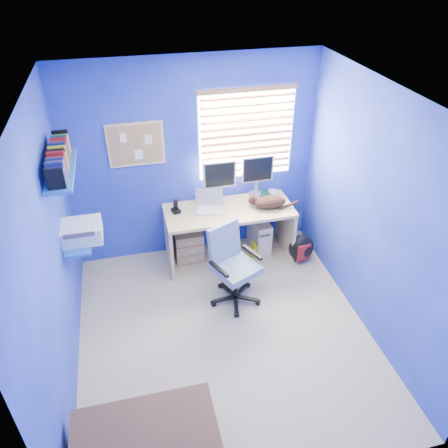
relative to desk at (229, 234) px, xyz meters
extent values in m
cube|color=#BDB195|center=(-0.36, -1.26, -0.37)|extent=(3.00, 3.20, 0.00)
cube|color=white|center=(-0.36, -1.26, 2.13)|extent=(3.00, 3.20, 0.00)
cube|color=#1A30A9|center=(-0.36, 0.34, 0.88)|extent=(3.00, 0.01, 2.50)
cube|color=#1A30A9|center=(-0.36, -2.86, 0.88)|extent=(3.00, 0.01, 2.50)
cube|color=#1A30A9|center=(-1.86, -1.26, 0.88)|extent=(0.01, 3.20, 2.50)
cube|color=#1A30A9|center=(1.14, -1.26, 0.88)|extent=(0.01, 3.20, 2.50)
cube|color=tan|center=(0.00, 0.00, 0.00)|extent=(1.57, 0.65, 0.74)
cube|color=silver|center=(-0.23, 0.03, 0.48)|extent=(0.37, 0.31, 0.22)
cube|color=silver|center=(-0.07, 0.23, 0.64)|extent=(0.40, 0.13, 0.54)
cube|color=silver|center=(0.42, 0.26, 0.64)|extent=(0.40, 0.12, 0.54)
cube|color=black|center=(-0.64, 0.08, 0.45)|extent=(0.12, 0.13, 0.17)
imported|color=#175E50|center=(0.50, 0.16, 0.42)|extent=(0.10, 0.09, 0.10)
cylinder|color=silver|center=(0.62, 0.19, 0.41)|extent=(0.13, 0.13, 0.07)
ellipsoid|color=black|center=(0.50, -0.07, 0.44)|extent=(0.45, 0.33, 0.14)
cube|color=beige|center=(0.44, 0.10, -0.14)|extent=(0.22, 0.45, 0.45)
cube|color=tan|center=(-0.50, 0.12, -0.17)|extent=(0.35, 0.28, 0.41)
cube|color=yellow|center=(0.30, -0.10, -0.25)|extent=(0.03, 0.17, 0.24)
ellipsoid|color=black|center=(0.88, -0.27, -0.18)|extent=(0.38, 0.33, 0.38)
cylinder|color=black|center=(-0.12, -0.79, -0.34)|extent=(0.71, 0.71, 0.06)
cylinder|color=black|center=(-0.12, -0.79, -0.13)|extent=(0.07, 0.07, 0.37)
cube|color=#7585A8|center=(-0.12, -0.79, 0.10)|extent=(0.58, 0.58, 0.08)
cube|color=#7585A8|center=(-0.21, -0.60, 0.35)|extent=(0.39, 0.22, 0.42)
cube|color=white|center=(0.29, 0.33, 1.18)|extent=(1.15, 0.01, 1.10)
cube|color=#A86C3A|center=(0.29, 0.30, 1.18)|extent=(1.10, 0.03, 1.00)
cube|color=tan|center=(-1.01, 0.33, 1.18)|extent=(0.64, 0.02, 0.52)
cube|color=tan|center=(-1.01, 0.32, 1.18)|extent=(0.58, 0.01, 0.46)
cube|color=blue|center=(-1.72, -0.51, 0.55)|extent=(0.26, 0.55, 0.03)
cube|color=silver|center=(-1.68, -0.51, 0.65)|extent=(0.42, 0.34, 0.18)
cube|color=blue|center=(-1.73, -0.51, 1.35)|extent=(0.24, 0.90, 0.03)
cube|color=navy|center=(-1.74, -0.51, 1.48)|extent=(0.15, 0.80, 0.22)
camera|label=1|loc=(-1.12, -4.36, 3.18)|focal=35.00mm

